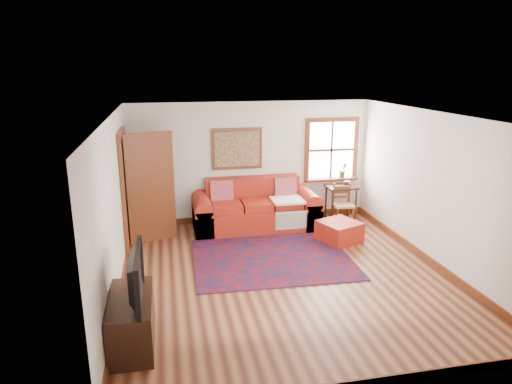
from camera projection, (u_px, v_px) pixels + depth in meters
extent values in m
plane|color=#492113|center=(284.00, 274.00, 7.23)|extent=(5.50, 5.50, 0.00)
cube|color=silver|center=(251.00, 162.00, 9.49)|extent=(5.00, 0.04, 2.50)
cube|color=silver|center=(361.00, 279.00, 4.30)|extent=(5.00, 0.04, 2.50)
cube|color=silver|center=(114.00, 209.00, 6.42)|extent=(0.04, 5.50, 2.50)
cube|color=silver|center=(435.00, 190.00, 7.38)|extent=(0.04, 5.50, 2.50)
cube|color=white|center=(287.00, 116.00, 6.56)|extent=(5.00, 5.50, 0.04)
cube|color=brown|center=(251.00, 217.00, 9.80)|extent=(5.00, 0.03, 0.12)
cube|color=brown|center=(122.00, 285.00, 6.74)|extent=(0.03, 5.50, 0.12)
cube|color=brown|center=(426.00, 258.00, 7.70)|extent=(0.03, 5.50, 0.12)
cube|color=white|center=(331.00, 150.00, 9.76)|extent=(1.00, 0.02, 1.20)
cube|color=brown|center=(333.00, 120.00, 9.58)|extent=(1.18, 0.06, 0.09)
cube|color=brown|center=(330.00, 179.00, 9.92)|extent=(1.18, 0.06, 0.09)
cube|color=brown|center=(307.00, 151.00, 9.64)|extent=(0.09, 0.06, 1.20)
cube|color=brown|center=(355.00, 149.00, 9.85)|extent=(0.09, 0.06, 1.20)
cube|color=brown|center=(331.00, 150.00, 9.75)|extent=(1.00, 0.04, 0.05)
cube|color=brown|center=(331.00, 179.00, 9.85)|extent=(1.15, 0.20, 0.04)
imported|color=#2A6122|center=(343.00, 170.00, 9.83)|extent=(0.18, 0.15, 0.33)
cube|color=black|center=(124.00, 194.00, 7.99)|extent=(0.02, 0.90, 2.05)
cube|color=brown|center=(124.00, 202.00, 7.53)|extent=(0.06, 0.09, 2.05)
cube|color=brown|center=(128.00, 187.00, 8.46)|extent=(0.06, 0.09, 2.05)
cube|color=brown|center=(121.00, 133.00, 7.71)|extent=(0.06, 1.08, 0.09)
cube|color=brown|center=(151.00, 188.00, 8.36)|extent=(0.86, 0.35, 2.05)
cube|color=silver|center=(151.00, 183.00, 8.33)|extent=(0.56, 0.22, 1.33)
cube|color=brown|center=(237.00, 149.00, 9.33)|extent=(1.05, 0.04, 0.85)
cube|color=tan|center=(237.00, 149.00, 9.30)|extent=(0.92, 0.03, 0.72)
cube|color=#610D13|center=(272.00, 259.00, 7.79)|extent=(2.72, 2.21, 0.02)
cube|color=#A52315|center=(256.00, 217.00, 9.25)|extent=(2.51, 1.04, 0.44)
cube|color=#A52315|center=(252.00, 189.00, 9.48)|extent=(1.95, 0.28, 0.54)
cube|color=#A52315|center=(203.00, 218.00, 9.03)|extent=(0.35, 1.04, 0.54)
cube|color=#A52315|center=(307.00, 212.00, 9.45)|extent=(0.35, 1.04, 0.54)
cube|color=orange|center=(222.00, 192.00, 9.17)|extent=(0.46, 0.22, 0.47)
cube|color=orange|center=(285.00, 188.00, 9.43)|extent=(0.46, 0.22, 0.47)
cube|color=silver|center=(287.00, 200.00, 9.08)|extent=(0.63, 0.57, 0.04)
cube|color=#A52315|center=(339.00, 231.00, 8.55)|extent=(0.86, 0.86, 0.38)
cube|color=black|center=(341.00, 187.00, 9.61)|extent=(0.62, 0.46, 0.04)
cylinder|color=black|center=(332.00, 207.00, 9.48)|extent=(0.04, 0.04, 0.70)
cylinder|color=black|center=(356.00, 206.00, 9.58)|extent=(0.04, 0.04, 0.70)
cylinder|color=black|center=(326.00, 202.00, 9.84)|extent=(0.04, 0.04, 0.70)
cylinder|color=black|center=(348.00, 201.00, 9.94)|extent=(0.04, 0.04, 0.70)
cube|color=tan|center=(343.00, 205.00, 9.37)|extent=(0.43, 0.41, 0.04)
cylinder|color=brown|center=(337.00, 218.00, 9.26)|extent=(0.04, 0.04, 0.41)
cylinder|color=brown|center=(353.00, 217.00, 9.30)|extent=(0.04, 0.04, 0.41)
cylinder|color=brown|center=(333.00, 203.00, 9.51)|extent=(0.04, 0.04, 0.85)
cylinder|color=brown|center=(349.00, 203.00, 9.55)|extent=(0.04, 0.04, 0.85)
cube|color=brown|center=(342.00, 192.00, 9.46)|extent=(0.34, 0.06, 0.26)
cube|color=black|center=(132.00, 321.00, 5.36)|extent=(0.49, 1.09, 0.60)
imported|color=black|center=(130.00, 276.00, 5.15)|extent=(0.13, 1.03, 0.59)
cylinder|color=silver|center=(136.00, 277.00, 5.60)|extent=(0.12, 0.12, 0.18)
cylinder|color=#FFA53F|center=(136.00, 279.00, 5.61)|extent=(0.07, 0.07, 0.12)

